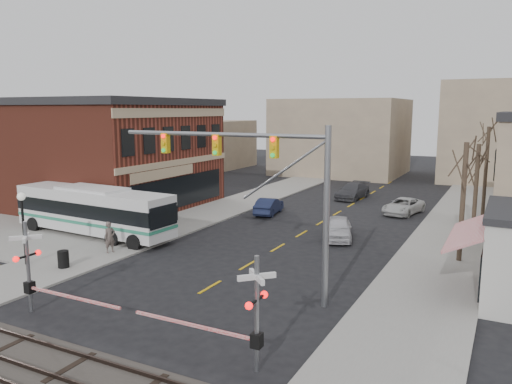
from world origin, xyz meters
TOP-DOWN VIEW (x-y plane):
  - ground at (0.00, 0.00)m, footprint 160.00×160.00m
  - sidewalk_west at (-9.50, 20.00)m, footprint 5.00×60.00m
  - sidewalk_east at (9.50, 20.00)m, footprint 5.00×60.00m
  - rail_tracks at (0.00, -8.00)m, footprint 160.00×3.91m
  - brick_building at (-26.98, 16.00)m, footprint 30.40×15.40m
  - tree_east_a at (10.50, 12.00)m, footprint 0.28×0.28m
  - tree_east_b at (10.80, 18.00)m, footprint 0.28×0.28m
  - tree_east_c at (11.00, 26.00)m, footprint 0.28×0.28m
  - transit_bus at (-12.56, 6.92)m, footprint 12.73×3.46m
  - traffic_signal_mast at (2.86, 2.30)m, footprint 10.94×0.30m
  - rr_crossing_west at (-4.86, -4.07)m, footprint 5.60×1.36m
  - rr_crossing_east at (5.26, -4.04)m, footprint 5.60×1.36m
  - street_lamp at (-10.93, 0.15)m, footprint 0.44×0.44m
  - trash_bin at (-8.62, 0.70)m, footprint 0.60×0.60m
  - car_a at (2.70, 13.84)m, footprint 3.04×4.77m
  - car_b at (-5.00, 19.04)m, footprint 2.08×4.35m
  - car_c at (5.00, 24.24)m, footprint 3.16×5.12m
  - car_d at (-0.89, 29.44)m, footprint 2.61×5.38m
  - pedestrian_near at (-8.39, 4.05)m, footprint 0.65×0.80m
  - pedestrian_far at (-11.50, 7.47)m, footprint 0.93×1.02m

SIDE VIEW (x-z plane):
  - ground at x=0.00m, z-range 0.00..0.00m
  - sidewalk_west at x=-9.50m, z-range 0.00..0.12m
  - sidewalk_east at x=9.50m, z-range 0.00..0.12m
  - rail_tracks at x=0.00m, z-range 0.05..0.19m
  - trash_bin at x=-8.62m, z-range 0.12..1.05m
  - car_c at x=5.00m, z-range 0.00..1.32m
  - car_b at x=-5.00m, z-range 0.00..1.38m
  - car_d at x=-0.89m, z-range 0.00..1.51m
  - car_a at x=2.70m, z-range 0.00..1.51m
  - pedestrian_far at x=-11.50m, z-range 0.12..1.81m
  - pedestrian_near at x=-8.39m, z-range 0.12..2.02m
  - transit_bus at x=-12.56m, z-range 0.21..3.45m
  - rr_crossing_west at x=-4.86m, z-range -0.03..3.97m
  - rr_crossing_east at x=5.26m, z-range -0.03..3.97m
  - street_lamp at x=-10.93m, z-range 1.01..5.07m
  - tree_east_b at x=10.80m, z-range 0.12..6.42m
  - tree_east_a at x=10.50m, z-range 0.12..6.87m
  - tree_east_c at x=11.00m, z-range 0.12..7.32m
  - brick_building at x=-26.98m, z-range 0.01..9.61m
  - traffic_signal_mast at x=2.86m, z-range 1.79..9.79m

